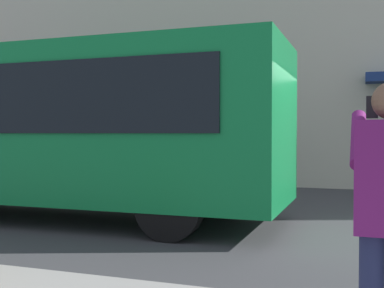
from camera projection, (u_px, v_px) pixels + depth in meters
ground_plane at (277, 231)px, 7.73m from camera, size 60.00×60.00×0.00m
red_bus at (40, 126)px, 9.02m from camera, size 9.05×2.54×3.08m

